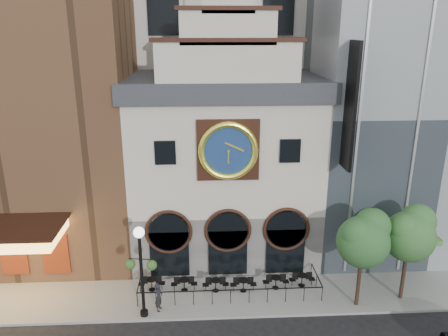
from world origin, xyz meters
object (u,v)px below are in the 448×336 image
bistro_3 (243,284)px  tree_left (364,238)px  tree_right (410,232)px  bistro_1 (184,284)px  bistro_2 (216,284)px  pedestrian (159,297)px  bistro_4 (276,281)px  bistro_0 (152,283)px  lamppost (141,262)px  bistro_5 (302,279)px

bistro_3 → tree_left: size_ratio=0.27×
tree_right → bistro_3: bearing=173.1°
bistro_1 → tree_left: size_ratio=0.27×
bistro_2 → pedestrian: 3.65m
bistro_4 → bistro_0: bearing=178.4°
pedestrian → tree_left: 11.77m
bistro_0 → bistro_1: bearing=-4.5°
lamppost → bistro_5: bearing=21.8°
bistro_3 → lamppost: (-5.67, -2.01, 2.84)m
bistro_0 → bistro_5: (9.13, -0.05, 0.00)m
bistro_2 → bistro_4: bearing=1.7°
bistro_3 → tree_right: 10.01m
bistro_3 → tree_right: tree_right is taller
bistro_1 → bistro_4: (5.54, -0.06, 0.00)m
pedestrian → bistro_0: bearing=27.5°
bistro_5 → pedestrian: pedestrian is taller
bistro_2 → lamppost: bearing=-152.4°
pedestrian → tree_right: size_ratio=0.29×
bistro_5 → pedestrian: bearing=-167.2°
bistro_0 → bistro_2: (3.83, -0.32, 0.00)m
bistro_1 → bistro_2: bearing=-5.0°
bistro_4 → lamppost: bearing=-164.0°
bistro_0 → bistro_3: (5.49, -0.40, 0.00)m
pedestrian → lamppost: bearing=128.8°
bistro_1 → bistro_3: 3.55m
bistro_0 → lamppost: bearing=-94.2°
lamppost → bistro_1: bearing=54.2°
bistro_1 → bistro_5: (7.18, 0.11, 0.00)m
bistro_0 → lamppost: (-0.18, -2.41, 2.84)m
bistro_5 → lamppost: bearing=-165.7°
bistro_3 → pedestrian: (-4.88, -1.59, 0.38)m
bistro_1 → bistro_5: bearing=0.9°
bistro_0 → tree_right: bearing=-5.9°
bistro_4 → tree_left: tree_left is taller
bistro_1 → tree_left: 10.79m
bistro_5 → bistro_0: bearing=179.7°
bistro_5 → tree_left: 5.08m
pedestrian → tree_right: bearing=-77.8°
tree_right → pedestrian: bearing=-178.1°
bistro_4 → tree_right: 8.23m
bistro_5 → bistro_1: bearing=-179.1°
bistro_3 → tree_left: (6.39, -1.63, 3.77)m
bistro_2 → bistro_4: same height
tree_right → bistro_5: bearing=165.1°
bistro_0 → bistro_1: (1.95, -0.15, 0.00)m
bistro_0 → tree_left: size_ratio=0.27×
bistro_2 → bistro_5: same height
bistro_4 → bistro_1: bearing=179.4°
bistro_2 → tree_right: tree_right is taller
bistro_1 → bistro_2: same height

